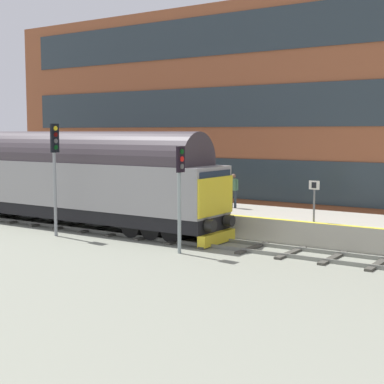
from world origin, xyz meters
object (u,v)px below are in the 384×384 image
Objects in this scene: signal_post_near at (180,185)px; signal_post_mid at (55,164)px; diesel_locomotive at (56,176)px; waiting_passenger at (233,187)px; platform_number_sign at (314,194)px.

signal_post_mid reaches higher than signal_post_near.
diesel_locomotive is 9.44m from signal_post_near.
signal_post_mid is 8.46m from waiting_passenger.
waiting_passenger is (1.99, 4.91, -0.15)m from platform_number_sign.
signal_post_near is 6.81m from signal_post_mid.
platform_number_sign is at bearing 155.48° from waiting_passenger.
signal_post_near is 2.45× the size of platform_number_sign.
platform_number_sign is (1.95, -12.86, -0.35)m from diesel_locomotive.
platform_number_sign is 5.30m from waiting_passenger.
diesel_locomotive is 13.01m from platform_number_sign.
signal_post_mid is (-2.29, -2.37, 0.78)m from diesel_locomotive.
platform_number_sign is (4.24, -10.49, -1.12)m from signal_post_mid.
diesel_locomotive is at bearing 46.06° from signal_post_mid.
waiting_passenger is at bearing -63.62° from diesel_locomotive.
signal_post_near is 5.66m from platform_number_sign.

